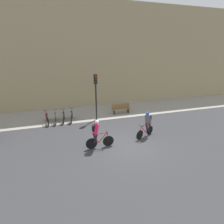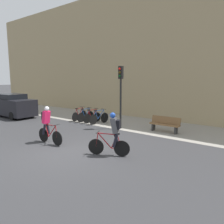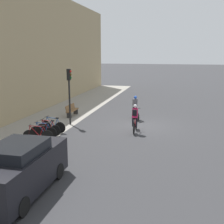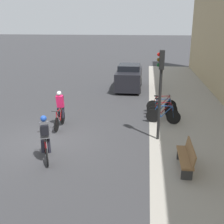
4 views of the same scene
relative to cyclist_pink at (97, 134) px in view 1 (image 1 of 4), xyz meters
name	(u,v)px [view 1 (image 1 of 4)]	position (x,y,z in m)	size (l,w,h in m)	color
ground	(127,145)	(1.81, -0.22, -0.95)	(200.00, 200.00, 0.00)	#333335
kerb_strip	(101,112)	(1.81, 6.53, -0.94)	(44.00, 4.50, 0.01)	gray
building_facade	(94,56)	(1.81, 9.08, 4.14)	(44.00, 0.60, 10.17)	tan
cyclist_pink	(97,134)	(0.00, 0.00, 0.00)	(1.73, 0.46, 1.78)	black
cyclist_grey	(147,123)	(3.54, 0.54, 0.00)	(1.58, 0.78, 1.76)	black
parked_bike_0	(47,119)	(-3.02, 4.95, -0.55)	(0.47, 1.69, 0.97)	black
parked_bike_1	(56,118)	(-2.37, 4.96, -0.54)	(0.46, 1.66, 0.98)	black
parked_bike_2	(64,117)	(-1.72, 4.96, -0.55)	(0.46, 1.62, 0.97)	black
parked_bike_3	(72,116)	(-1.07, 4.96, -0.53)	(0.46, 1.72, 0.98)	black
traffic_light_pole	(96,89)	(0.97, 4.63, 1.68)	(0.26, 0.30, 3.81)	black
bench	(121,108)	(3.50, 5.52, -0.47)	(1.75, 0.44, 0.89)	brown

